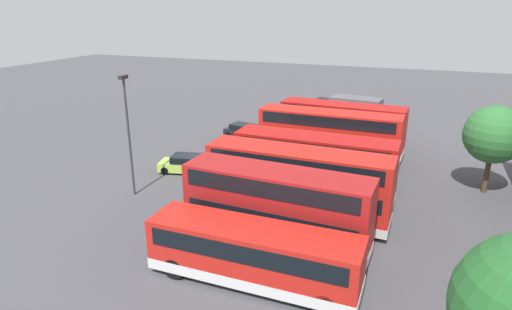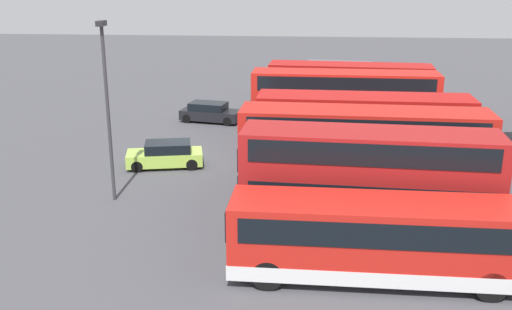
# 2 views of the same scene
# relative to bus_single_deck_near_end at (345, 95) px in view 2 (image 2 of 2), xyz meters

# --- Properties ---
(ground_plane) EXTENTS (140.00, 140.00, 0.00)m
(ground_plane) POSITION_rel_bus_single_deck_near_end_xyz_m (12.75, -9.82, -1.62)
(ground_plane) COLOR #47474C
(bus_single_deck_near_end) EXTENTS (2.98, 10.34, 2.95)m
(bus_single_deck_near_end) POSITION_rel_bus_single_deck_near_end_xyz_m (0.00, 0.00, 0.00)
(bus_single_deck_near_end) COLOR red
(bus_single_deck_near_end) RESTS_ON ground
(bus_double_decker_second) EXTENTS (3.31, 11.17, 4.55)m
(bus_double_decker_second) POSITION_rel_bus_single_deck_near_end_xyz_m (3.99, 0.04, 0.83)
(bus_double_decker_second) COLOR #B71411
(bus_double_decker_second) RESTS_ON ground
(bus_double_decker_third) EXTENTS (2.82, 11.79, 4.55)m
(bus_double_decker_third) POSITION_rel_bus_single_deck_near_end_xyz_m (7.25, -0.48, 0.83)
(bus_double_decker_third) COLOR red
(bus_double_decker_third) RESTS_ON ground
(bus_single_deck_fourth) EXTENTS (2.74, 11.36, 2.95)m
(bus_single_deck_fourth) POSITION_rel_bus_single_deck_near_end_xyz_m (10.84, -0.23, 0.00)
(bus_single_deck_fourth) COLOR red
(bus_single_deck_fourth) RESTS_ON ground
(bus_double_decker_fifth) EXTENTS (2.80, 10.97, 4.55)m
(bus_double_decker_fifth) POSITION_rel_bus_single_deck_near_end_xyz_m (14.67, 0.09, 0.83)
(bus_double_decker_fifth) COLOR #B71411
(bus_double_decker_fifth) RESTS_ON ground
(bus_double_decker_sixth) EXTENTS (2.91, 11.53, 4.55)m
(bus_double_decker_sixth) POSITION_rel_bus_single_deck_near_end_xyz_m (17.90, -0.18, 0.83)
(bus_double_decker_sixth) COLOR red
(bus_double_decker_sixth) RESTS_ON ground
(bus_double_decker_seventh) EXTENTS (3.16, 10.41, 4.55)m
(bus_double_decker_seventh) POSITION_rel_bus_single_deck_near_end_xyz_m (21.70, -0.28, 0.83)
(bus_double_decker_seventh) COLOR #A51919
(bus_double_decker_seventh) RESTS_ON ground
(bus_single_deck_far_end) EXTENTS (2.71, 10.39, 2.95)m
(bus_single_deck_far_end) POSITION_rel_bus_single_deck_near_end_xyz_m (25.18, -0.28, 0.00)
(bus_single_deck_far_end) COLOR red
(bus_single_deck_far_end) RESTS_ON ground
(box_truck_blue) EXTENTS (3.50, 7.77, 3.20)m
(box_truck_blue) POSITION_rel_bus_single_deck_near_end_xyz_m (-6.20, -1.06, 0.09)
(box_truck_blue) COLOR #595960
(box_truck_blue) RESTS_ON ground
(car_hatchback_silver) EXTENTS (2.62, 4.61, 1.43)m
(car_hatchback_silver) POSITION_rel_bus_single_deck_near_end_xyz_m (2.80, -9.88, -0.92)
(car_hatchback_silver) COLOR black
(car_hatchback_silver) RESTS_ON ground
(car_small_green) EXTENTS (2.63, 4.48, 1.43)m
(car_small_green) POSITION_rel_bus_single_deck_near_end_xyz_m (13.33, -10.68, -0.92)
(car_small_green) COLOR #A5D14C
(car_small_green) RESTS_ON ground
(lamp_post_tall) EXTENTS (0.70, 0.30, 8.49)m
(lamp_post_tall) POSITION_rel_bus_single_deck_near_end_xyz_m (18.53, -11.99, 3.32)
(lamp_post_tall) COLOR #38383D
(lamp_post_tall) RESTS_ON ground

